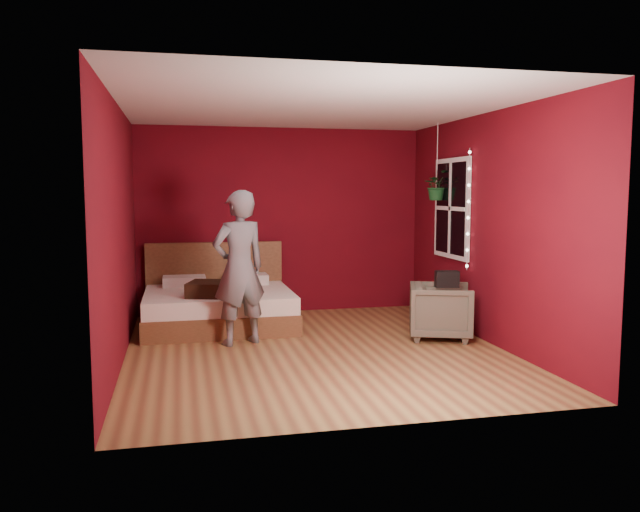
{
  "coord_description": "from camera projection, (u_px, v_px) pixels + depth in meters",
  "views": [
    {
      "loc": [
        -1.42,
        -6.47,
        1.73
      ],
      "look_at": [
        0.14,
        0.4,
        0.99
      ],
      "focal_mm": 35.0,
      "sensor_mm": 36.0,
      "label": 1
    }
  ],
  "objects": [
    {
      "name": "floor",
      "position": [
        316.0,
        350.0,
        6.76
      ],
      "size": [
        4.5,
        4.5,
        0.0
      ],
      "primitive_type": "plane",
      "color": "olive",
      "rests_on": "ground"
    },
    {
      "name": "throw_pillow",
      "position": [
        210.0,
        289.0,
        7.49
      ],
      "size": [
        0.61,
        0.61,
        0.17
      ],
      "primitive_type": "cube",
      "rotation": [
        0.0,
        0.0,
        -0.29
      ],
      "color": "#331B11",
      "rests_on": "bed"
    },
    {
      "name": "room_walls",
      "position": [
        316.0,
        195.0,
        6.59
      ],
      "size": [
        4.04,
        4.54,
        2.62
      ],
      "color": "#600A13",
      "rests_on": "ground"
    },
    {
      "name": "armchair",
      "position": [
        441.0,
        311.0,
        7.28
      ],
      "size": [
        0.9,
        0.89,
        0.65
      ],
      "primitive_type": "imported",
      "rotation": [
        0.0,
        0.0,
        1.22
      ],
      "color": "#575345",
      "rests_on": "ground"
    },
    {
      "name": "handbag",
      "position": [
        447.0,
        279.0,
        6.98
      ],
      "size": [
        0.28,
        0.17,
        0.18
      ],
      "primitive_type": "cube",
      "rotation": [
        0.0,
        0.0,
        -0.19
      ],
      "color": "black",
      "rests_on": "armchair"
    },
    {
      "name": "person",
      "position": [
        239.0,
        268.0,
        6.96
      ],
      "size": [
        0.74,
        0.61,
        1.73
      ],
      "primitive_type": "imported",
      "rotation": [
        0.0,
        0.0,
        3.51
      ],
      "color": "slate",
      "rests_on": "ground"
    },
    {
      "name": "window",
      "position": [
        451.0,
        208.0,
        7.91
      ],
      "size": [
        0.05,
        0.97,
        1.27
      ],
      "color": "white",
      "rests_on": "room_walls"
    },
    {
      "name": "fairy_lights",
      "position": [
        468.0,
        210.0,
        7.4
      ],
      "size": [
        0.04,
        0.04,
        1.45
      ],
      "color": "silver",
      "rests_on": "room_walls"
    },
    {
      "name": "bed",
      "position": [
        218.0,
        305.0,
        7.98
      ],
      "size": [
        1.85,
        1.57,
        1.02
      ],
      "color": "brown",
      "rests_on": "ground"
    },
    {
      "name": "hanging_plant",
      "position": [
        437.0,
        185.0,
        8.14
      ],
      "size": [
        0.44,
        0.41,
        1.0
      ],
      "color": "silver",
      "rests_on": "room_walls"
    }
  ]
}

